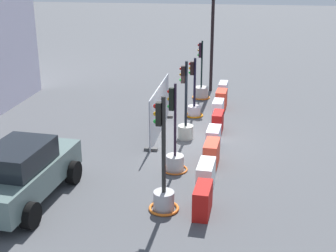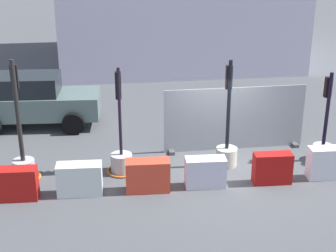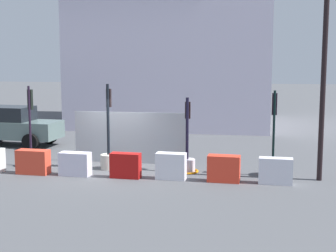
{
  "view_description": "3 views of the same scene",
  "coord_description": "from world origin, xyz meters",
  "views": [
    {
      "loc": [
        -16.74,
        -1.69,
        6.51
      ],
      "look_at": [
        -1.98,
        0.61,
        1.18
      ],
      "focal_mm": 49.44,
      "sensor_mm": 36.0,
      "label": 1
    },
    {
      "loc": [
        -3.48,
        -12.26,
        6.22
      ],
      "look_at": [
        -1.77,
        -0.31,
        1.49
      ],
      "focal_mm": 53.72,
      "sensor_mm": 36.0,
      "label": 2
    },
    {
      "loc": [
        4.86,
        -16.49,
        3.96
      ],
      "look_at": [
        2.16,
        -0.04,
        1.64
      ],
      "focal_mm": 52.72,
      "sensor_mm": 36.0,
      "label": 3
    }
  ],
  "objects": [
    {
      "name": "traffic_light_1",
      "position": [
        -2.98,
        0.23,
        0.49
      ],
      "size": [
        0.85,
        0.85,
        2.94
      ],
      "color": "beige",
      "rests_on": "ground_plane"
    },
    {
      "name": "traffic_light_3",
      "position": [
        2.79,
        0.19,
        0.49
      ],
      "size": [
        0.81,
        0.81,
        2.61
      ],
      "color": "silver",
      "rests_on": "ground_plane"
    },
    {
      "name": "site_fence_panel",
      "position": [
        0.47,
        1.32,
        0.93
      ],
      "size": [
        4.26,
        0.5,
        1.94
      ],
      "color": "#9AA1AA",
      "rests_on": "ground_plane"
    },
    {
      "name": "construction_barrier_3",
      "position": [
        -0.88,
        -0.91,
        0.39
      ],
      "size": [
        1.07,
        0.51,
        0.79
      ],
      "color": "silver",
      "rests_on": "ground_plane"
    },
    {
      "name": "construction_barrier_5",
      "position": [
        2.4,
        -0.89,
        0.43
      ],
      "size": [
        1.0,
        0.49,
        0.87
      ],
      "color": "white",
      "rests_on": "ground_plane"
    },
    {
      "name": "traffic_light_0",
      "position": [
        -5.57,
        0.18,
        0.6
      ],
      "size": [
        0.85,
        0.85,
        3.26
      ],
      "color": "#B0AEB1",
      "rests_on": "ground_plane"
    },
    {
      "name": "construction_barrier_1",
      "position": [
        -4.08,
        -0.88,
        0.41
      ],
      "size": [
        1.14,
        0.53,
        0.82
      ],
      "color": "silver",
      "rests_on": "ground_plane"
    },
    {
      "name": "construction_barrier_0",
      "position": [
        -5.62,
        -0.91,
        0.41
      ],
      "size": [
        1.07,
        0.49,
        0.83
      ],
      "color": "#B31613",
      "rests_on": "ground_plane"
    },
    {
      "name": "construction_barrier_6",
      "position": [
        4.12,
        -0.96,
        0.43
      ],
      "size": [
        1.05,
        0.53,
        0.86
      ],
      "color": "red",
      "rests_on": "ground_plane"
    },
    {
      "name": "construction_barrier_2",
      "position": [
        -2.38,
        -0.93,
        0.42
      ],
      "size": [
        1.14,
        0.52,
        0.83
      ],
      "color": "#E0422B",
      "rests_on": "ground_plane"
    },
    {
      "name": "construction_barrier_7",
      "position": [
        5.75,
        -0.97,
        0.42
      ],
      "size": [
        1.07,
        0.46,
        0.83
      ],
      "color": "silver",
      "rests_on": "ground_plane"
    },
    {
      "name": "street_lamp_post",
      "position": [
        7.18,
        -0.26,
        3.57
      ],
      "size": [
        0.36,
        0.36,
        6.12
      ],
      "color": "black",
      "rests_on": "ground_plane"
    },
    {
      "name": "traffic_light_4",
      "position": [
        5.71,
        0.13,
        0.4
      ],
      "size": [
        0.9,
        0.9,
        2.88
      ],
      "color": "#B9B3AF",
      "rests_on": "ground_plane"
    },
    {
      "name": "traffic_light_2",
      "position": [
        -0.03,
        0.23,
        0.62
      ],
      "size": [
        0.59,
        0.59,
        3.04
      ],
      "color": "beige",
      "rests_on": "ground_plane"
    },
    {
      "name": "ground_plane",
      "position": [
        0.0,
        0.0,
        0.0
      ],
      "size": [
        120.0,
        120.0,
        0.0
      ],
      "primitive_type": "plane",
      "color": "#4D4E52"
    },
    {
      "name": "car_grey_saloon",
      "position": [
        -5.68,
        4.17,
        0.89
      ],
      "size": [
        4.38,
        2.28,
        1.77
      ],
      "color": "slate",
      "rests_on": "ground_plane"
    },
    {
      "name": "construction_barrier_4",
      "position": [
        0.89,
        -0.97,
        0.42
      ],
      "size": [
        1.02,
        0.45,
        0.83
      ],
      "color": "#B71412",
      "rests_on": "ground_plane"
    }
  ]
}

